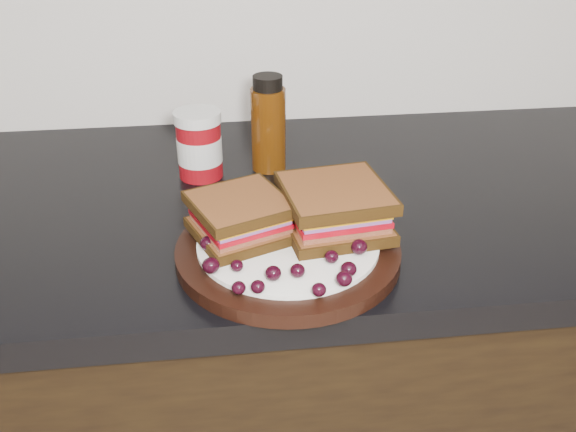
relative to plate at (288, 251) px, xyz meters
name	(u,v)px	position (x,y,z in m)	size (l,w,h in m)	color
base_cabinets	(290,416)	(0.02, 0.17, -0.48)	(3.96, 0.58, 0.86)	black
countertop	(290,204)	(0.02, 0.17, -0.03)	(3.98, 0.60, 0.04)	black
plate	(288,251)	(0.00, 0.00, 0.00)	(0.28, 0.28, 0.02)	black
sandwich_left	(240,217)	(-0.06, 0.02, 0.04)	(0.11, 0.11, 0.05)	brown
sandwich_right	(335,208)	(0.06, 0.03, 0.04)	(0.13, 0.13, 0.06)	brown
grape_0	(211,265)	(-0.10, -0.06, 0.02)	(0.02, 0.02, 0.02)	black
grape_1	(237,266)	(-0.07, -0.06, 0.02)	(0.02, 0.02, 0.01)	black
grape_2	(239,288)	(-0.07, -0.10, 0.02)	(0.02, 0.02, 0.01)	black
grape_3	(258,287)	(-0.05, -0.10, 0.02)	(0.02, 0.02, 0.01)	black
grape_4	(273,273)	(-0.03, -0.08, 0.02)	(0.02, 0.02, 0.02)	black
grape_5	(298,271)	(0.00, -0.08, 0.02)	(0.02, 0.02, 0.02)	black
grape_6	(319,290)	(0.02, -0.11, 0.02)	(0.02, 0.02, 0.02)	black
grape_7	(344,279)	(0.05, -0.10, 0.02)	(0.02, 0.02, 0.02)	black
grape_8	(349,269)	(0.06, -0.08, 0.02)	(0.02, 0.02, 0.02)	black
grape_9	(332,257)	(0.05, -0.05, 0.02)	(0.02, 0.02, 0.02)	black
grape_10	(359,247)	(0.08, -0.04, 0.02)	(0.02, 0.02, 0.02)	black
grape_11	(346,239)	(0.07, -0.02, 0.02)	(0.02, 0.02, 0.02)	black
grape_12	(353,234)	(0.08, -0.01, 0.02)	(0.02, 0.02, 0.02)	black
grape_13	(353,221)	(0.09, 0.03, 0.02)	(0.02, 0.02, 0.02)	black
grape_14	(324,212)	(0.05, 0.05, 0.02)	(0.02, 0.02, 0.02)	black
grape_15	(257,218)	(-0.03, 0.05, 0.02)	(0.02, 0.02, 0.02)	black
grape_16	(237,221)	(-0.06, 0.04, 0.02)	(0.02, 0.02, 0.02)	black
grape_17	(231,227)	(-0.07, 0.03, 0.02)	(0.02, 0.02, 0.02)	black
grape_18	(218,239)	(-0.09, 0.00, 0.02)	(0.02, 0.02, 0.02)	black
grape_19	(208,243)	(-0.10, -0.01, 0.02)	(0.02, 0.02, 0.02)	black
grape_20	(258,226)	(-0.04, 0.03, 0.02)	(0.02, 0.02, 0.02)	black
grape_21	(251,235)	(-0.05, 0.01, 0.02)	(0.02, 0.02, 0.02)	black
grape_22	(242,238)	(-0.06, 0.00, 0.02)	(0.02, 0.02, 0.01)	black
condiment_jar	(199,144)	(-0.11, 0.25, 0.04)	(0.07, 0.07, 0.11)	maroon
oil_bottle	(268,123)	(0.00, 0.26, 0.07)	(0.05, 0.05, 0.15)	#462207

